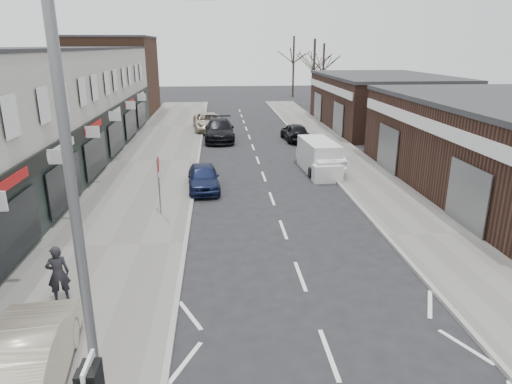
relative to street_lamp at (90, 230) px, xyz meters
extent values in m
cube|color=slate|center=(-2.22, 22.80, -4.56)|extent=(5.50, 64.00, 0.12)
cube|color=slate|center=(10.28, 22.80, -4.56)|extent=(3.50, 64.00, 0.12)
cube|color=beige|center=(-8.97, 20.30, -1.07)|extent=(8.00, 41.00, 7.10)
cube|color=#462C1E|center=(-8.97, 45.80, -0.62)|extent=(8.00, 10.00, 8.00)
cube|color=#372019|center=(17.03, 34.80, -2.37)|extent=(10.00, 16.00, 4.50)
cylinder|color=slate|center=(-0.17, 0.00, -0.50)|extent=(0.16, 0.16, 8.00)
cylinder|color=slate|center=(-0.67, 12.80, -3.25)|extent=(0.07, 0.07, 2.50)
cube|color=white|center=(-0.62, 12.80, -2.65)|extent=(0.04, 0.45, 0.25)
cube|color=white|center=(7.93, 19.79, -3.70)|extent=(1.92, 4.15, 1.85)
cube|color=white|center=(7.93, 17.41, -4.14)|extent=(1.67, 0.80, 0.97)
cylinder|color=black|center=(7.17, 18.37, -4.31)|extent=(0.19, 0.62, 0.62)
cylinder|color=black|center=(8.68, 18.37, -4.31)|extent=(0.19, 0.62, 0.62)
cylinder|color=black|center=(7.17, 21.21, -4.31)|extent=(0.19, 0.62, 0.62)
cylinder|color=black|center=(8.68, 21.21, -4.31)|extent=(0.19, 0.62, 0.62)
imported|color=#B2A98E|center=(-2.30, 2.03, -3.72)|extent=(2.21, 4.89, 1.56)
imported|color=black|center=(-2.75, 5.73, -3.64)|extent=(0.73, 0.60, 1.72)
imported|color=#131B3C|center=(1.13, 16.59, -3.95)|extent=(1.85, 4.04, 1.34)
imported|color=black|center=(2.07, 29.68, -3.80)|extent=(2.31, 5.67, 1.65)
imported|color=#BCB296|center=(1.13, 34.10, -3.86)|extent=(2.99, 5.66, 1.52)
imported|color=white|center=(8.03, 19.94, -3.80)|extent=(2.14, 5.09, 1.63)
imported|color=black|center=(8.03, 28.99, -3.91)|extent=(1.99, 4.26, 1.41)
camera|label=1|loc=(1.94, -6.46, 2.62)|focal=32.00mm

